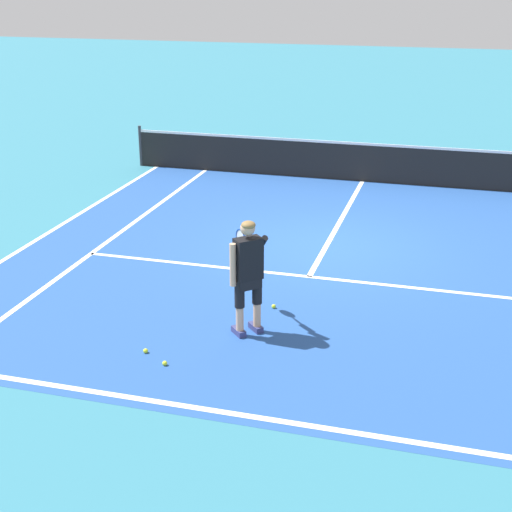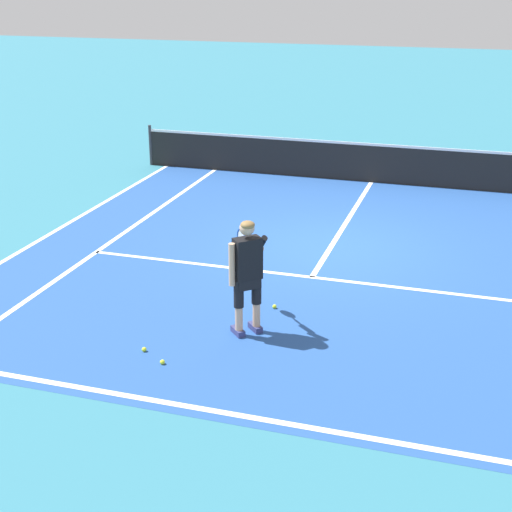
{
  "view_description": "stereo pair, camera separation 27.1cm",
  "coord_description": "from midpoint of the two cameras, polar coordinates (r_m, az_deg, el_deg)",
  "views": [
    {
      "loc": [
        2.32,
        -13.15,
        4.91
      ],
      "look_at": [
        -0.41,
        -3.48,
        1.05
      ],
      "focal_mm": 52.38,
      "sensor_mm": 36.0,
      "label": 1
    },
    {
      "loc": [
        2.58,
        -13.08,
        4.91
      ],
      "look_at": [
        -0.41,
        -3.48,
        1.05
      ],
      "focal_mm": 52.38,
      "sensor_mm": 36.0,
      "label": 2
    }
  ],
  "objects": [
    {
      "name": "tennis_ball_mid_court",
      "position": [
        10.08,
        -7.75,
        -8.12
      ],
      "size": [
        0.07,
        0.07,
        0.07
      ],
      "primitive_type": "sphere",
      "color": "#CCE02D",
      "rests_on": "ground"
    },
    {
      "name": "tennis_net",
      "position": [
        18.64,
        7.79,
        7.14
      ],
      "size": [
        11.96,
        0.08,
        1.07
      ],
      "color": "#333338",
      "rests_on": "ground"
    },
    {
      "name": "line_service",
      "position": [
        12.79,
        3.47,
        -1.59
      ],
      "size": [
        8.23,
        0.1,
        0.01
      ],
      "primitive_type": "cube",
      "color": "white",
      "rests_on": "ground"
    },
    {
      "name": "tennis_player",
      "position": [
        10.46,
        -1.37,
        -1.02
      ],
      "size": [
        0.73,
        1.16,
        1.71
      ],
      "color": "navy",
      "rests_on": "ground"
    },
    {
      "name": "line_doubles_left",
      "position": [
        15.65,
        -15.72,
        1.94
      ],
      "size": [
        0.1,
        10.78,
        0.01
      ],
      "primitive_type": "cube",
      "color": "white",
      "rests_on": "ground"
    },
    {
      "name": "court_inner_surface",
      "position": [
        13.71,
        4.39,
        -0.03
      ],
      "size": [
        10.98,
        11.18,
        0.0
      ],
      "primitive_type": "cube",
      "color": "#234C93",
      "rests_on": "ground"
    },
    {
      "name": "ground_plane",
      "position": [
        14.22,
        4.84,
        0.74
      ],
      "size": [
        80.0,
        80.0,
        0.0
      ],
      "primitive_type": "plane",
      "color": "teal"
    },
    {
      "name": "line_baseline",
      "position": [
        9.03,
        -2.68,
        -11.93
      ],
      "size": [
        10.98,
        0.1,
        0.01
      ],
      "primitive_type": "cube",
      "color": "white",
      "rests_on": "ground"
    },
    {
      "name": "line_singles_left",
      "position": [
        15.0,
        -11.2,
        1.51
      ],
      "size": [
        0.1,
        10.78,
        0.01
      ],
      "primitive_type": "cube",
      "color": "white",
      "rests_on": "ground"
    },
    {
      "name": "line_centre_service",
      "position": [
        15.74,
        5.99,
        2.74
      ],
      "size": [
        0.1,
        6.4,
        0.01
      ],
      "primitive_type": "cube",
      "color": "white",
      "rests_on": "ground"
    },
    {
      "name": "tennis_ball_near_feet",
      "position": [
        11.59,
        0.69,
        -3.87
      ],
      "size": [
        0.07,
        0.07,
        0.07
      ],
      "primitive_type": "sphere",
      "color": "#CCE02D",
      "rests_on": "ground"
    },
    {
      "name": "tennis_ball_by_baseline",
      "position": [
        10.43,
        -9.17,
        -7.17
      ],
      "size": [
        0.07,
        0.07,
        0.07
      ],
      "primitive_type": "sphere",
      "color": "#CCE02D",
      "rests_on": "ground"
    }
  ]
}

